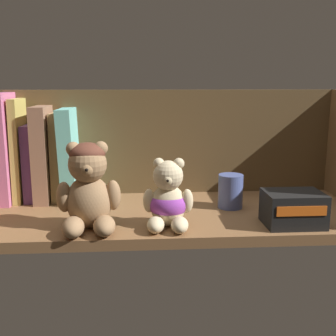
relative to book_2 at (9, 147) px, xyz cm
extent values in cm
cube|color=brown|center=(31.90, -11.62, -12.81)|extent=(82.76, 29.68, 2.00)
cube|color=brown|center=(31.90, 3.82, -0.77)|extent=(85.16, 1.20, 26.08)
cube|color=#CA6595|center=(0.00, 0.00, 0.00)|extent=(2.52, 13.81, 23.61)
cube|color=tan|center=(2.43, 0.00, -0.64)|extent=(2.00, 10.77, 22.35)
cube|color=#603972|center=(4.64, 0.00, -3.47)|extent=(2.06, 9.75, 16.68)
cube|color=#996D54|center=(7.60, 0.00, -1.44)|extent=(3.22, 13.03, 20.73)
cube|color=#A48250|center=(10.45, 0.00, -2.16)|extent=(2.01, 9.78, 19.30)
cube|color=#73CEC3|center=(13.22, 0.00, -1.69)|extent=(3.64, 14.13, 20.31)
ellipsoid|color=#93704C|center=(19.38, -19.75, -7.05)|extent=(8.08, 7.41, 9.50)
sphere|color=#93704C|center=(19.42, -20.22, -0.07)|extent=(6.76, 6.76, 6.76)
sphere|color=#93704C|center=(17.02, -19.92, 2.57)|extent=(2.53, 2.53, 2.53)
sphere|color=#93704C|center=(21.74, -19.57, 2.57)|extent=(2.53, 2.53, 2.53)
sphere|color=#9B754E|center=(19.59, -22.61, -0.47)|extent=(2.53, 2.53, 2.53)
sphere|color=black|center=(19.66, -23.50, -0.40)|extent=(0.89, 0.89, 0.89)
ellipsoid|color=#93704C|center=(17.11, -24.44, -10.12)|extent=(4.26, 6.60, 3.38)
ellipsoid|color=#93704C|center=(22.32, -24.06, -10.12)|extent=(4.26, 6.60, 3.38)
ellipsoid|color=#93704C|center=(15.15, -20.54, -5.87)|extent=(2.94, 2.94, 5.49)
ellipsoid|color=#93704C|center=(23.68, -19.91, -5.87)|extent=(2.94, 2.94, 5.49)
ellipsoid|color=brown|center=(19.38, -19.75, 1.79)|extent=(6.42, 6.42, 3.72)
ellipsoid|color=beige|center=(33.56, -19.81, -7.99)|extent=(6.49, 5.95, 7.63)
sphere|color=beige|center=(33.53, -20.19, -2.38)|extent=(5.43, 5.43, 5.43)
sphere|color=beige|center=(31.67, -19.64, -0.26)|extent=(2.04, 2.04, 2.04)
sphere|color=beige|center=(35.45, -19.98, -0.26)|extent=(2.04, 2.04, 2.04)
sphere|color=beige|center=(33.35, -22.11, -2.70)|extent=(2.04, 2.04, 2.04)
sphere|color=black|center=(33.29, -22.81, -2.65)|extent=(0.71, 0.71, 0.71)
ellipsoid|color=beige|center=(31.14, -23.23, -10.45)|extent=(3.50, 5.34, 2.71)
ellipsoid|color=beige|center=(35.32, -23.61, -10.45)|extent=(3.50, 5.34, 2.71)
ellipsoid|color=beige|center=(30.10, -19.88, -7.04)|extent=(2.39, 2.39, 4.41)
ellipsoid|color=beige|center=(36.95, -20.50, -7.04)|extent=(2.39, 2.39, 4.41)
ellipsoid|color=purple|center=(33.56, -19.81, -7.80)|extent=(7.02, 6.49, 5.34)
cylinder|color=#4C5B99|center=(47.30, -9.61, -8.29)|extent=(5.12, 5.12, 7.02)
cube|color=black|center=(56.39, -21.11, -8.71)|extent=(10.45, 7.89, 6.19)
cube|color=orange|center=(56.39, -25.14, -7.94)|extent=(8.89, 0.16, 1.73)
camera|label=1|loc=(28.49, -92.30, 13.95)|focal=44.54mm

